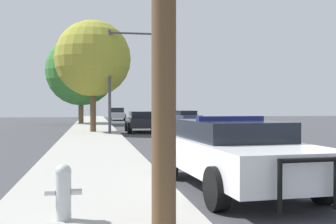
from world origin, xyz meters
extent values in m
cube|color=#A3A099|center=(-5.10, 0.00, 0.07)|extent=(3.00, 110.00, 0.13)
cube|color=white|center=(-2.34, 0.59, 0.66)|extent=(2.26, 5.05, 0.62)
cube|color=black|center=(-2.36, 0.84, 1.17)|extent=(1.83, 2.67, 0.39)
cylinder|color=black|center=(-1.29, -0.87, 0.35)|extent=(0.28, 0.72, 0.71)
cylinder|color=black|center=(-3.20, -0.99, 0.35)|extent=(0.28, 0.72, 0.71)
cylinder|color=black|center=(-1.49, 2.18, 0.35)|extent=(0.28, 0.72, 0.71)
cylinder|color=black|center=(-3.39, 2.06, 0.35)|extent=(0.28, 0.72, 0.71)
cylinder|color=black|center=(-1.74, -1.96, 0.57)|extent=(0.07, 0.07, 0.75)
cylinder|color=black|center=(-2.62, -2.02, 0.57)|extent=(0.07, 0.07, 0.75)
cylinder|color=black|center=(-2.18, -1.99, 0.91)|extent=(0.93, 0.13, 0.07)
cube|color=navy|center=(-2.36, 0.84, 1.40)|extent=(1.41, 0.29, 0.09)
cube|color=navy|center=(-1.37, 0.66, 0.69)|extent=(0.23, 3.54, 0.17)
cylinder|color=#B7BCC1|center=(-5.51, -1.59, 0.44)|extent=(0.20, 0.20, 0.62)
sphere|color=#B7BCC1|center=(-5.51, -1.59, 0.78)|extent=(0.21, 0.21, 0.21)
cylinder|color=#B7BCC1|center=(-5.69, -1.59, 0.50)|extent=(0.14, 0.08, 0.08)
cylinder|color=#B7BCC1|center=(-5.34, -1.59, 0.50)|extent=(0.14, 0.08, 0.08)
cylinder|color=#424247|center=(-4.17, 16.24, 3.00)|extent=(0.16, 0.16, 5.74)
cylinder|color=#424247|center=(-2.72, 16.24, 5.72)|extent=(2.90, 0.11, 0.11)
cube|color=black|center=(-1.26, 16.24, 5.27)|extent=(0.30, 0.24, 0.90)
sphere|color=red|center=(-1.26, 16.11, 5.57)|extent=(0.20, 0.20, 0.20)
sphere|color=orange|center=(-1.26, 16.11, 5.27)|extent=(0.20, 0.20, 0.20)
sphere|color=green|center=(-1.26, 16.11, 4.97)|extent=(0.20, 0.20, 0.20)
cube|color=black|center=(-2.05, 18.85, 0.61)|extent=(1.82, 4.04, 0.56)
cube|color=black|center=(-2.05, 18.65, 1.10)|extent=(1.55, 2.11, 0.41)
cylinder|color=black|center=(-2.91, 20.11, 0.33)|extent=(0.25, 0.66, 0.66)
cylinder|color=black|center=(-1.17, 20.09, 0.33)|extent=(0.25, 0.66, 0.66)
cylinder|color=black|center=(-2.93, 17.61, 0.33)|extent=(0.25, 0.66, 0.66)
cylinder|color=black|center=(-1.19, 17.60, 0.33)|extent=(0.25, 0.66, 0.66)
cube|color=#333856|center=(2.66, 27.14, 0.60)|extent=(1.91, 4.06, 0.55)
cube|color=black|center=(2.65, 27.34, 1.06)|extent=(1.55, 2.15, 0.38)
cylinder|color=black|center=(3.55, 25.96, 0.32)|extent=(0.28, 0.66, 0.64)
cylinder|color=black|center=(1.93, 25.86, 0.32)|extent=(0.28, 0.66, 0.64)
cylinder|color=black|center=(3.40, 28.42, 0.32)|extent=(0.28, 0.66, 0.64)
cylinder|color=black|center=(1.77, 28.31, 0.32)|extent=(0.28, 0.66, 0.64)
cube|color=#B7B7BC|center=(-2.29, 40.69, 0.63)|extent=(1.97, 4.55, 0.58)
cube|color=black|center=(-2.31, 40.46, 1.18)|extent=(1.59, 2.41, 0.51)
cylinder|color=black|center=(-3.02, 42.12, 0.34)|extent=(0.28, 0.70, 0.68)
cylinder|color=black|center=(-1.38, 42.01, 0.34)|extent=(0.28, 0.70, 0.68)
cylinder|color=black|center=(-3.20, 39.36, 0.34)|extent=(0.28, 0.70, 0.68)
cylinder|color=black|center=(-1.56, 39.26, 0.34)|extent=(0.28, 0.70, 0.68)
cylinder|color=brown|center=(-5.08, 17.87, 1.68)|extent=(0.35, 0.35, 3.09)
sphere|color=#999933|center=(-5.08, 17.87, 4.45)|extent=(4.48, 4.48, 4.48)
cylinder|color=brown|center=(-6.10, 30.58, 1.60)|extent=(0.44, 0.44, 2.94)
sphere|color=#387A33|center=(-6.10, 30.58, 4.76)|extent=(6.16, 6.16, 6.16)
camera|label=1|loc=(-5.13, -7.37, 1.66)|focal=45.00mm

